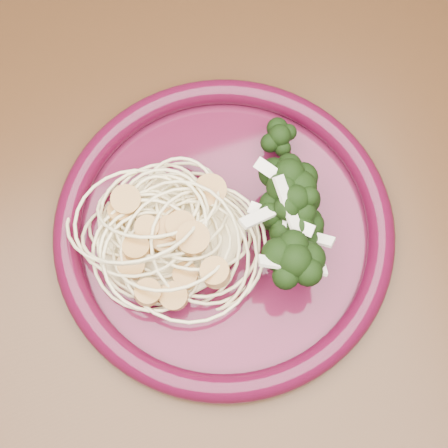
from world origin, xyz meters
TOP-DOWN VIEW (x-y plane):
  - dining_table at (0.00, 0.00)m, footprint 1.20×0.80m
  - dinner_plate at (-0.12, -0.03)m, footprint 0.32×0.32m
  - spaghetti_pile at (-0.16, -0.02)m, footprint 0.14×0.12m
  - scallop_cluster at (-0.16, -0.02)m, footprint 0.14×0.14m
  - broccoli_pile at (-0.07, -0.04)m, footprint 0.11×0.16m
  - onion_garnish at (-0.07, -0.04)m, footprint 0.08×0.11m

SIDE VIEW (x-z plane):
  - dining_table at x=0.00m, z-range 0.28..1.03m
  - dinner_plate at x=-0.12m, z-range 0.75..0.77m
  - spaghetti_pile at x=-0.16m, z-range 0.76..0.78m
  - broccoli_pile at x=-0.07m, z-range 0.76..0.81m
  - scallop_cluster at x=-0.16m, z-range 0.78..0.82m
  - onion_garnish at x=-0.07m, z-range 0.79..0.84m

